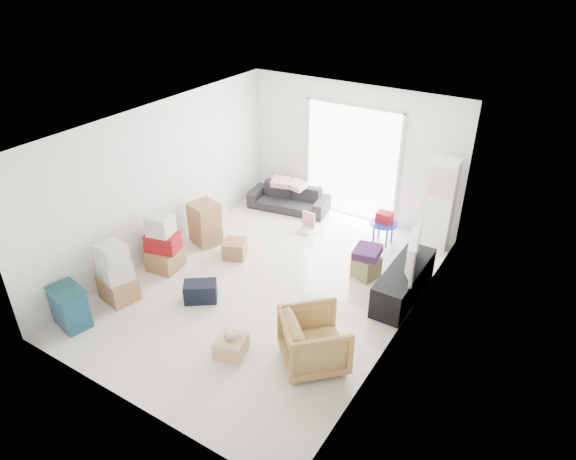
% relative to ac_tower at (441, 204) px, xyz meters
% --- Properties ---
extents(room_shell, '(4.98, 6.48, 3.18)m').
position_rel_ac_tower_xyz_m(room_shell, '(-1.95, -2.65, 0.48)').
color(room_shell, beige).
rests_on(room_shell, ground).
extents(sliding_door, '(2.10, 0.04, 2.33)m').
position_rel_ac_tower_xyz_m(sliding_door, '(-1.95, 0.33, 0.37)').
color(sliding_door, white).
rests_on(sliding_door, room_shell).
extents(ac_tower, '(0.45, 0.30, 1.75)m').
position_rel_ac_tower_xyz_m(ac_tower, '(0.00, 0.00, 0.00)').
color(ac_tower, white).
rests_on(ac_tower, room_shell).
extents(tv_console, '(0.48, 1.62, 0.54)m').
position_rel_ac_tower_xyz_m(tv_console, '(0.05, -1.79, -0.61)').
color(tv_console, black).
rests_on(tv_console, room_shell).
extents(television, '(0.87, 1.20, 0.14)m').
position_rel_ac_tower_xyz_m(television, '(0.05, -1.79, -0.27)').
color(television, black).
rests_on(television, tv_console).
extents(sofa, '(1.73, 0.76, 0.65)m').
position_rel_ac_tower_xyz_m(sofa, '(-3.12, -0.15, -0.55)').
color(sofa, '#28282D').
rests_on(sofa, room_shell).
extents(pillow_left, '(0.45, 0.39, 0.12)m').
position_rel_ac_tower_xyz_m(pillow_left, '(-3.31, -0.15, -0.16)').
color(pillow_left, '#D098A2').
rests_on(pillow_left, sofa).
extents(pillow_right, '(0.39, 0.33, 0.12)m').
position_rel_ac_tower_xyz_m(pillow_right, '(-2.94, -0.11, -0.16)').
color(pillow_right, '#D098A2').
rests_on(pillow_right, sofa).
extents(armchair, '(1.13, 1.13, 0.85)m').
position_rel_ac_tower_xyz_m(armchair, '(-0.42, -3.85, -0.45)').
color(armchair, '#A28348').
rests_on(armchair, room_shell).
extents(storage_bins, '(0.62, 0.50, 0.64)m').
position_rel_ac_tower_xyz_m(storage_bins, '(-3.85, -5.04, -0.55)').
color(storage_bins, navy).
rests_on(storage_bins, room_shell).
extents(box_stack_a, '(0.62, 0.55, 0.99)m').
position_rel_ac_tower_xyz_m(box_stack_a, '(-3.75, -4.23, -0.43)').
color(box_stack_a, olive).
rests_on(box_stack_a, room_shell).
extents(box_stack_b, '(0.63, 0.57, 1.03)m').
position_rel_ac_tower_xyz_m(box_stack_b, '(-3.75, -3.19, -0.43)').
color(box_stack_b, olive).
rests_on(box_stack_b, room_shell).
extents(box_stack_c, '(0.66, 0.61, 0.81)m').
position_rel_ac_tower_xyz_m(box_stack_c, '(-3.72, -2.14, -0.48)').
color(box_stack_c, olive).
rests_on(box_stack_c, room_shell).
extents(loose_box, '(0.50, 0.50, 0.32)m').
position_rel_ac_tower_xyz_m(loose_box, '(-2.94, -2.27, -0.72)').
color(loose_box, olive).
rests_on(loose_box, room_shell).
extents(duffel_bag, '(0.59, 0.55, 0.33)m').
position_rel_ac_tower_xyz_m(duffel_bag, '(-2.62, -3.58, -0.71)').
color(duffel_bag, black).
rests_on(duffel_bag, room_shell).
extents(ottoman, '(0.47, 0.47, 0.38)m').
position_rel_ac_tower_xyz_m(ottoman, '(-0.68, -1.59, -0.69)').
color(ottoman, olive).
rests_on(ottoman, room_shell).
extents(blanket, '(0.45, 0.45, 0.14)m').
position_rel_ac_tower_xyz_m(blanket, '(-0.68, -1.59, -0.43)').
color(blanket, '#411B45').
rests_on(blanket, ottoman).
extents(kids_table, '(0.52, 0.52, 0.65)m').
position_rel_ac_tower_xyz_m(kids_table, '(-0.87, -0.42, -0.41)').
color(kids_table, '#1B2EBB').
rests_on(kids_table, room_shell).
extents(toy_walker, '(0.30, 0.26, 0.39)m').
position_rel_ac_tower_xyz_m(toy_walker, '(-2.31, -0.78, -0.77)').
color(toy_walker, silver).
rests_on(toy_walker, room_shell).
extents(wood_crate, '(0.49, 0.49, 0.27)m').
position_rel_ac_tower_xyz_m(wood_crate, '(-1.48, -4.30, -0.74)').
color(wood_crate, tan).
rests_on(wood_crate, room_shell).
extents(plush_bunny, '(0.26, 0.15, 0.13)m').
position_rel_ac_tower_xyz_m(plush_bunny, '(-1.45, -4.29, -0.55)').
color(plush_bunny, '#B2ADA8').
rests_on(plush_bunny, wood_crate).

